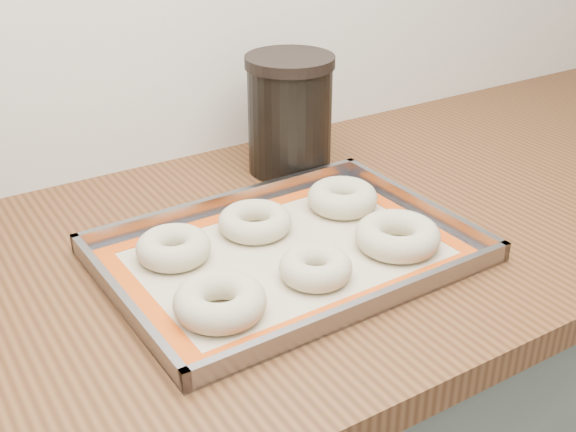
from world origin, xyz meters
TOP-DOWN VIEW (x-y plane):
  - countertop at (0.00, 1.68)m, footprint 3.06×0.68m
  - baking_tray at (0.23, 1.62)m, footprint 0.47×0.34m
  - baking_mat at (0.23, 1.62)m, footprint 0.43×0.30m
  - bagel_front_left at (0.09, 1.55)m, footprint 0.12×0.12m
  - bagel_front_mid at (0.22, 1.56)m, footprint 0.09×0.09m
  - bagel_front_right at (0.36, 1.56)m, footprint 0.13×0.13m
  - bagel_back_left at (0.10, 1.69)m, footprint 0.11×0.11m
  - bagel_back_mid at (0.22, 1.70)m, footprint 0.10×0.10m
  - bagel_back_right at (0.36, 1.69)m, footprint 0.11×0.11m
  - canister_right at (0.38, 1.86)m, footprint 0.14×0.14m

SIDE VIEW (x-z plane):
  - countertop at x=0.00m, z-range 0.86..0.90m
  - baking_mat at x=0.23m, z-range 0.90..0.91m
  - baking_tray at x=0.23m, z-range 0.89..0.92m
  - bagel_back_mid at x=0.22m, z-range 0.90..0.94m
  - bagel_front_mid at x=0.22m, z-range 0.90..0.94m
  - bagel_back_left at x=0.10m, z-range 0.90..0.94m
  - bagel_front_right at x=0.36m, z-range 0.90..0.94m
  - bagel_front_left at x=0.09m, z-range 0.90..0.94m
  - bagel_back_right at x=0.36m, z-range 0.90..0.94m
  - canister_right at x=0.38m, z-range 0.90..1.09m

